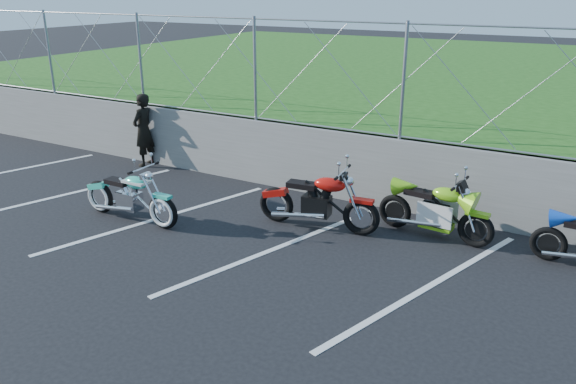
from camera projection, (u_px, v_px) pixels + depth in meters
The scene contains 9 objects.
ground at pixel (242, 274), 7.92m from camera, with size 90.00×90.00×0.00m, color black.
retaining_wall at pixel (346, 166), 10.55m from camera, with size 30.00×0.22×1.30m, color slate.
grass_field at pixel (470, 88), 18.69m from camera, with size 30.00×20.00×1.30m, color #205216.
chain_link_fence at pixel (349, 77), 9.98m from camera, with size 28.00×0.03×2.00m.
parking_lines at pixel (349, 265), 8.17m from camera, with size 18.29×4.31×0.01m.
cruiser_turquoise at pixel (131, 198), 9.61m from camera, with size 2.06×0.65×1.02m.
naked_orange at pixel (319, 203), 9.28m from camera, with size 2.11×0.72×1.05m.
sportbike_green at pixel (436, 212), 8.96m from camera, with size 1.93×0.69×1.00m.
person_standing at pixel (143, 130), 12.49m from camera, with size 0.59×0.39×1.63m, color black.
Camera 1 is at (4.05, -5.78, 3.82)m, focal length 35.00 mm.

